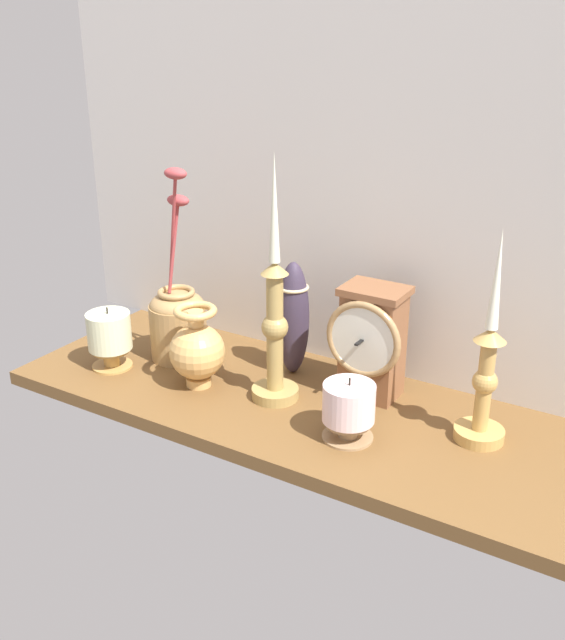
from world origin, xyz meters
The scene contains 10 objects.
ground_plane centered at (0.00, 0.00, -1.20)cm, with size 100.00×36.00×2.40cm, color brown.
back_wall centered at (0.00, 18.50, 32.50)cm, with size 120.00×2.00×65.00cm, color silver.
mantel_clock centered at (9.32, 7.84, 10.11)cm, with size 13.10×10.37×19.34cm.
candlestick_tall_left centered at (-3.86, -1.01, 12.98)cm, with size 7.94×7.94×41.37cm.
candlestick_tall_center centered at (29.57, 3.97, 10.37)cm, with size 7.65×7.65×33.23cm.
brass_vase_bulbous centered at (-17.61, -4.16, 6.92)cm, with size 9.66×9.66×14.60cm.
brass_vase_jar centered at (-27.73, 3.30, 7.78)cm, with size 10.58×10.58×36.14cm.
pillar_candle_front centered at (12.38, -6.12, 5.02)cm, with size 7.98×7.98×10.23cm.
pillar_candle_near_clock centered at (-35.60, -6.60, 6.08)cm, with size 7.91×7.91×11.70cm.
tall_ceramic_vase centered at (-6.22, 8.84, 10.58)cm, with size 5.71×5.71×20.86cm.
Camera 1 is at (54.63, -94.45, 60.19)cm, focal length 41.52 mm.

